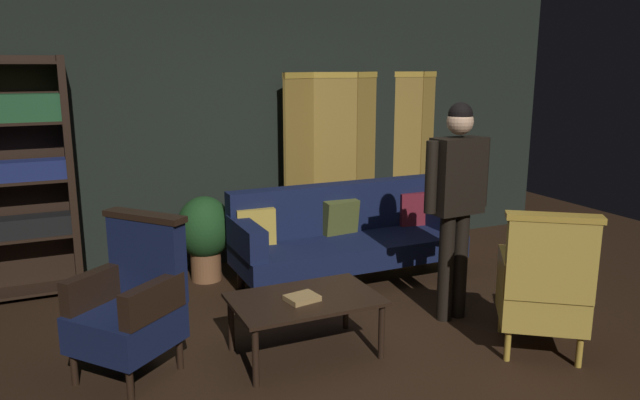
{
  "coord_description": "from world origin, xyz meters",
  "views": [
    {
      "loc": [
        -1.88,
        -3.35,
        1.98
      ],
      "look_at": [
        0.0,
        0.8,
        0.95
      ],
      "focal_mm": 33.9,
      "sensor_mm": 36.0,
      "label": 1
    }
  ],
  "objects_px": {
    "coffee_table": "(305,304)",
    "potted_plant": "(205,232)",
    "armchair_wing_left": "(132,302)",
    "book_tan_leather": "(302,298)",
    "bookshelf": "(16,174)",
    "folding_screen": "(369,158)",
    "standing_figure": "(456,192)",
    "velvet_couch": "(345,233)",
    "armchair_gilt_accent": "(544,287)"
  },
  "relations": [
    {
      "from": "velvet_couch",
      "to": "potted_plant",
      "type": "height_order",
      "value": "velvet_couch"
    },
    {
      "from": "folding_screen",
      "to": "armchair_wing_left",
      "type": "bearing_deg",
      "value": -145.49
    },
    {
      "from": "bookshelf",
      "to": "potted_plant",
      "type": "distance_m",
      "value": 1.65
    },
    {
      "from": "standing_figure",
      "to": "coffee_table",
      "type": "bearing_deg",
      "value": -175.52
    },
    {
      "from": "bookshelf",
      "to": "standing_figure",
      "type": "xyz_separation_m",
      "value": [
        3.08,
        -1.87,
        -0.06
      ]
    },
    {
      "from": "velvet_couch",
      "to": "standing_figure",
      "type": "height_order",
      "value": "standing_figure"
    },
    {
      "from": "velvet_couch",
      "to": "book_tan_leather",
      "type": "relative_size",
      "value": 10.12
    },
    {
      "from": "coffee_table",
      "to": "folding_screen",
      "type": "bearing_deg",
      "value": 52.14
    },
    {
      "from": "bookshelf",
      "to": "coffee_table",
      "type": "distance_m",
      "value": 2.75
    },
    {
      "from": "armchair_wing_left",
      "to": "book_tan_leather",
      "type": "distance_m",
      "value": 1.1
    },
    {
      "from": "coffee_table",
      "to": "potted_plant",
      "type": "relative_size",
      "value": 1.25
    },
    {
      "from": "bookshelf",
      "to": "potted_plant",
      "type": "xyz_separation_m",
      "value": [
        1.51,
        -0.21,
        -0.63
      ]
    },
    {
      "from": "coffee_table",
      "to": "standing_figure",
      "type": "height_order",
      "value": "standing_figure"
    },
    {
      "from": "velvet_couch",
      "to": "standing_figure",
      "type": "distance_m",
      "value": 1.32
    },
    {
      "from": "folding_screen",
      "to": "coffee_table",
      "type": "distance_m",
      "value": 2.76
    },
    {
      "from": "folding_screen",
      "to": "armchair_gilt_accent",
      "type": "bearing_deg",
      "value": -93.13
    },
    {
      "from": "coffee_table",
      "to": "armchair_gilt_accent",
      "type": "bearing_deg",
      "value": -23.46
    },
    {
      "from": "coffee_table",
      "to": "armchair_wing_left",
      "type": "xyz_separation_m",
      "value": [
        -1.11,
        0.23,
        0.12
      ]
    },
    {
      "from": "velvet_couch",
      "to": "standing_figure",
      "type": "xyz_separation_m",
      "value": [
        0.38,
        -1.13,
        0.57
      ]
    },
    {
      "from": "folding_screen",
      "to": "coffee_table",
      "type": "bearing_deg",
      "value": -127.86
    },
    {
      "from": "armchair_gilt_accent",
      "to": "book_tan_leather",
      "type": "bearing_deg",
      "value": 158.36
    },
    {
      "from": "coffee_table",
      "to": "book_tan_leather",
      "type": "height_order",
      "value": "book_tan_leather"
    },
    {
      "from": "book_tan_leather",
      "to": "bookshelf",
      "type": "bearing_deg",
      "value": 130.76
    },
    {
      "from": "folding_screen",
      "to": "armchair_gilt_accent",
      "type": "height_order",
      "value": "folding_screen"
    },
    {
      "from": "velvet_couch",
      "to": "armchair_gilt_accent",
      "type": "bearing_deg",
      "value": -72.99
    },
    {
      "from": "velvet_couch",
      "to": "coffee_table",
      "type": "distance_m",
      "value": 1.54
    },
    {
      "from": "armchair_wing_left",
      "to": "velvet_couch",
      "type": "bearing_deg",
      "value": 26.34
    },
    {
      "from": "folding_screen",
      "to": "velvet_couch",
      "type": "distance_m",
      "value": 1.27
    },
    {
      "from": "folding_screen",
      "to": "book_tan_leather",
      "type": "xyz_separation_m",
      "value": [
        -1.69,
        -2.17,
        -0.55
      ]
    },
    {
      "from": "armchair_wing_left",
      "to": "potted_plant",
      "type": "distance_m",
      "value": 1.75
    },
    {
      "from": "potted_plant",
      "to": "armchair_gilt_accent",
      "type": "bearing_deg",
      "value": -53.85
    },
    {
      "from": "book_tan_leather",
      "to": "standing_figure",
      "type": "bearing_deg",
      "value": 6.07
    },
    {
      "from": "armchair_wing_left",
      "to": "potted_plant",
      "type": "relative_size",
      "value": 1.3
    },
    {
      "from": "velvet_couch",
      "to": "book_tan_leather",
      "type": "bearing_deg",
      "value": -127.08
    },
    {
      "from": "armchair_gilt_accent",
      "to": "book_tan_leather",
      "type": "distance_m",
      "value": 1.66
    },
    {
      "from": "bookshelf",
      "to": "coffee_table",
      "type": "xyz_separation_m",
      "value": [
        1.78,
        -1.97,
        -0.71
      ]
    },
    {
      "from": "velvet_couch",
      "to": "armchair_gilt_accent",
      "type": "xyz_separation_m",
      "value": [
        0.58,
        -1.88,
        0.04
      ]
    },
    {
      "from": "armchair_wing_left",
      "to": "book_tan_leather",
      "type": "height_order",
      "value": "armchair_wing_left"
    },
    {
      "from": "bookshelf",
      "to": "coffee_table",
      "type": "height_order",
      "value": "bookshelf"
    },
    {
      "from": "coffee_table",
      "to": "potted_plant",
      "type": "bearing_deg",
      "value": 98.46
    },
    {
      "from": "bookshelf",
      "to": "folding_screen",
      "type": "bearing_deg",
      "value": 2.52
    },
    {
      "from": "bookshelf",
      "to": "potted_plant",
      "type": "height_order",
      "value": "bookshelf"
    },
    {
      "from": "armchair_wing_left",
      "to": "book_tan_leather",
      "type": "relative_size",
      "value": 4.96
    },
    {
      "from": "standing_figure",
      "to": "potted_plant",
      "type": "height_order",
      "value": "standing_figure"
    },
    {
      "from": "armchair_gilt_accent",
      "to": "velvet_couch",
      "type": "bearing_deg",
      "value": 107.01
    },
    {
      "from": "book_tan_leather",
      "to": "potted_plant",
      "type": "bearing_deg",
      "value": 97.06
    },
    {
      "from": "standing_figure",
      "to": "velvet_couch",
      "type": "bearing_deg",
      "value": 108.48
    },
    {
      "from": "folding_screen",
      "to": "potted_plant",
      "type": "relative_size",
      "value": 2.66
    },
    {
      "from": "book_tan_leather",
      "to": "armchair_gilt_accent",
      "type": "bearing_deg",
      "value": -21.64
    },
    {
      "from": "folding_screen",
      "to": "velvet_couch",
      "type": "height_order",
      "value": "folding_screen"
    }
  ]
}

